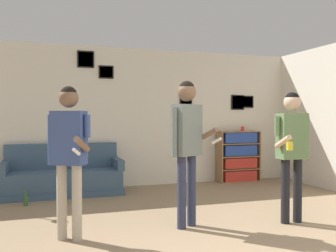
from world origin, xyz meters
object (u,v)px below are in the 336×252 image
(bottle_on_floor, at_px, (26,200))
(drinking_cup, at_px, (243,129))
(person_watcher_holding_cup, at_px, (292,143))
(person_player_foreground_center, at_px, (187,136))
(person_player_foreground_left, at_px, (69,145))
(bookshelf, at_px, (238,156))
(couch, at_px, (63,178))

(bottle_on_floor, bearing_deg, drinking_cup, 12.07)
(person_watcher_holding_cup, height_order, drinking_cup, person_watcher_holding_cup)
(person_player_foreground_center, distance_m, person_watcher_holding_cup, 1.37)
(person_player_foreground_center, xyz_separation_m, bottle_on_floor, (-1.95, 1.79, -1.03))
(person_player_foreground_center, relative_size, bottle_on_floor, 7.64)
(person_player_foreground_left, bearing_deg, bookshelf, 37.40)
(couch, xyz_separation_m, bookshelf, (3.55, 0.20, 0.24))
(bottle_on_floor, height_order, drinking_cup, drinking_cup)
(bookshelf, relative_size, person_player_foreground_left, 0.63)
(couch, relative_size, person_player_foreground_left, 1.19)
(bookshelf, height_order, drinking_cup, drinking_cup)
(bookshelf, height_order, person_player_foreground_left, person_player_foreground_left)
(drinking_cup, bearing_deg, couch, -176.90)
(person_player_foreground_center, distance_m, drinking_cup, 3.53)
(couch, bearing_deg, bookshelf, 3.19)
(person_watcher_holding_cup, height_order, bottle_on_floor, person_watcher_holding_cup)
(person_player_foreground_center, bearing_deg, person_watcher_holding_cup, -10.08)
(person_player_foreground_center, bearing_deg, bottle_on_floor, 137.41)
(person_player_foreground_center, bearing_deg, bookshelf, 51.00)
(person_watcher_holding_cup, bearing_deg, person_player_foreground_center, 169.92)
(person_player_foreground_left, bearing_deg, couch, 89.14)
(bookshelf, xyz_separation_m, bottle_on_floor, (-4.13, -0.90, -0.44))
(person_player_foreground_left, relative_size, person_watcher_holding_cup, 1.01)
(person_watcher_holding_cup, bearing_deg, drinking_cup, 72.29)
(drinking_cup, bearing_deg, person_player_foreground_left, -143.35)
(couch, bearing_deg, person_player_foreground_center, -61.31)
(person_watcher_holding_cup, relative_size, drinking_cup, 18.50)
(bookshelf, height_order, person_player_foreground_center, person_player_foreground_center)
(person_watcher_holding_cup, bearing_deg, person_player_foreground_left, 176.03)
(couch, xyz_separation_m, person_player_foreground_center, (1.37, -2.50, 0.83))
(couch, height_order, person_watcher_holding_cup, person_watcher_holding_cup)
(couch, xyz_separation_m, person_player_foreground_left, (-0.04, -2.55, 0.76))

